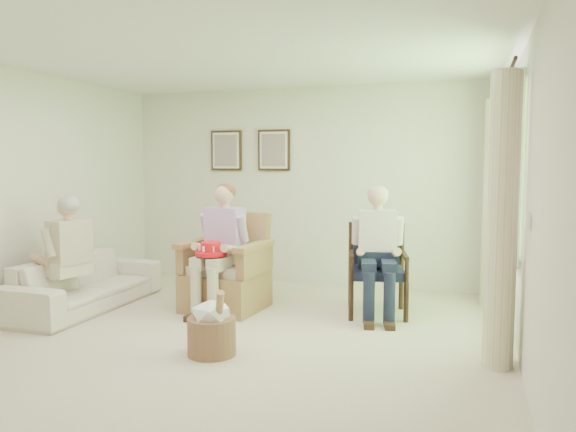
{
  "coord_description": "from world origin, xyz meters",
  "views": [
    {
      "loc": [
        2.11,
        -4.42,
        1.6
      ],
      "look_at": [
        0.26,
        1.16,
        1.05
      ],
      "focal_mm": 35.0,
      "sensor_mm": 36.0,
      "label": 1
    }
  ],
  "objects_px": {
    "wood_armchair": "(379,266)",
    "hatbox": "(212,328)",
    "person_dark": "(377,242)",
    "sofa": "(85,283)",
    "person_sofa": "(64,250)",
    "red_hat": "(211,250)",
    "wicker_armchair": "(227,279)",
    "person_wicker": "(221,239)"
  },
  "relations": [
    {
      "from": "wicker_armchair",
      "to": "sofa",
      "type": "height_order",
      "value": "wicker_armchair"
    },
    {
      "from": "wicker_armchair",
      "to": "person_dark",
      "type": "height_order",
      "value": "person_dark"
    },
    {
      "from": "wood_armchair",
      "to": "person_dark",
      "type": "bearing_deg",
      "value": -102.54
    },
    {
      "from": "wood_armchair",
      "to": "red_hat",
      "type": "height_order",
      "value": "wood_armchair"
    },
    {
      "from": "sofa",
      "to": "hatbox",
      "type": "height_order",
      "value": "hatbox"
    },
    {
      "from": "sofa",
      "to": "red_hat",
      "type": "distance_m",
      "value": 1.55
    },
    {
      "from": "wicker_armchair",
      "to": "wood_armchair",
      "type": "relative_size",
      "value": 1.13
    },
    {
      "from": "wicker_armchair",
      "to": "person_sofa",
      "type": "xyz_separation_m",
      "value": [
        -1.51,
        -0.78,
        0.37
      ]
    },
    {
      "from": "person_sofa",
      "to": "red_hat",
      "type": "distance_m",
      "value": 1.55
    },
    {
      "from": "person_wicker",
      "to": "red_hat",
      "type": "height_order",
      "value": "person_wicker"
    },
    {
      "from": "person_wicker",
      "to": "red_hat",
      "type": "bearing_deg",
      "value": -91.26
    },
    {
      "from": "sofa",
      "to": "person_dark",
      "type": "height_order",
      "value": "person_dark"
    },
    {
      "from": "sofa",
      "to": "person_wicker",
      "type": "relative_size",
      "value": 1.44
    },
    {
      "from": "person_dark",
      "to": "red_hat",
      "type": "distance_m",
      "value": 1.73
    },
    {
      "from": "person_wicker",
      "to": "hatbox",
      "type": "distance_m",
      "value": 1.49
    },
    {
      "from": "wood_armchair",
      "to": "person_wicker",
      "type": "xyz_separation_m",
      "value": [
        -1.62,
        -0.49,
        0.28
      ]
    },
    {
      "from": "person_sofa",
      "to": "hatbox",
      "type": "relative_size",
      "value": 2.08
    },
    {
      "from": "wood_armchair",
      "to": "hatbox",
      "type": "bearing_deg",
      "value": -134.59
    },
    {
      "from": "person_sofa",
      "to": "hatbox",
      "type": "xyz_separation_m",
      "value": [
        2.01,
        -0.64,
        -0.47
      ]
    },
    {
      "from": "person_sofa",
      "to": "wicker_armchair",
      "type": "bearing_deg",
      "value": 129.5
    },
    {
      "from": "person_dark",
      "to": "person_sofa",
      "type": "height_order",
      "value": "person_dark"
    },
    {
      "from": "person_wicker",
      "to": "wicker_armchair",
      "type": "bearing_deg",
      "value": 94.72
    },
    {
      "from": "person_wicker",
      "to": "wood_armchair",
      "type": "bearing_deg",
      "value": 21.56
    },
    {
      "from": "person_sofa",
      "to": "hatbox",
      "type": "height_order",
      "value": "person_sofa"
    },
    {
      "from": "wood_armchair",
      "to": "person_sofa",
      "type": "height_order",
      "value": "person_sofa"
    },
    {
      "from": "wood_armchair",
      "to": "person_wicker",
      "type": "distance_m",
      "value": 1.71
    },
    {
      "from": "sofa",
      "to": "person_wicker",
      "type": "bearing_deg",
      "value": -77.55
    },
    {
      "from": "wood_armchair",
      "to": "person_dark",
      "type": "height_order",
      "value": "person_dark"
    },
    {
      "from": "person_wicker",
      "to": "red_hat",
      "type": "relative_size",
      "value": 4.11
    },
    {
      "from": "red_hat",
      "to": "person_sofa",
      "type": "bearing_deg",
      "value": -163.62
    },
    {
      "from": "red_hat",
      "to": "wicker_armchair",
      "type": "bearing_deg",
      "value": 86.43
    },
    {
      "from": "wood_armchair",
      "to": "hatbox",
      "type": "xyz_separation_m",
      "value": [
        -1.11,
        -1.77,
        -0.28
      ]
    },
    {
      "from": "person_dark",
      "to": "red_hat",
      "type": "relative_size",
      "value": 4.08
    },
    {
      "from": "wood_armchair",
      "to": "person_sofa",
      "type": "xyz_separation_m",
      "value": [
        -3.12,
        -1.13,
        0.19
      ]
    },
    {
      "from": "person_sofa",
      "to": "red_hat",
      "type": "height_order",
      "value": "person_sofa"
    },
    {
      "from": "person_wicker",
      "to": "person_dark",
      "type": "distance_m",
      "value": 1.65
    },
    {
      "from": "person_wicker",
      "to": "hatbox",
      "type": "height_order",
      "value": "person_wicker"
    },
    {
      "from": "person_dark",
      "to": "red_hat",
      "type": "xyz_separation_m",
      "value": [
        -1.64,
        -0.54,
        -0.08
      ]
    },
    {
      "from": "person_sofa",
      "to": "person_dark",
      "type": "bearing_deg",
      "value": 119.48
    },
    {
      "from": "wicker_armchair",
      "to": "sofa",
      "type": "xyz_separation_m",
      "value": [
        -1.51,
        -0.47,
        -0.05
      ]
    },
    {
      "from": "hatbox",
      "to": "red_hat",
      "type": "bearing_deg",
      "value": 116.13
    },
    {
      "from": "wicker_armchair",
      "to": "red_hat",
      "type": "bearing_deg",
      "value": -88.85
    }
  ]
}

